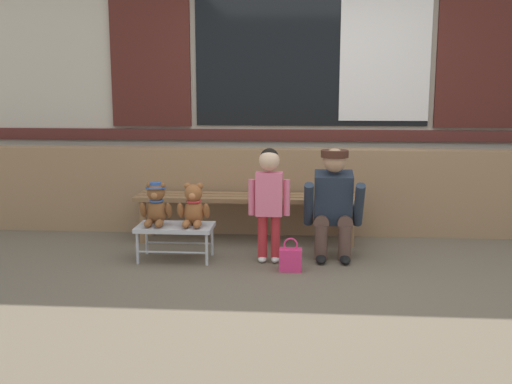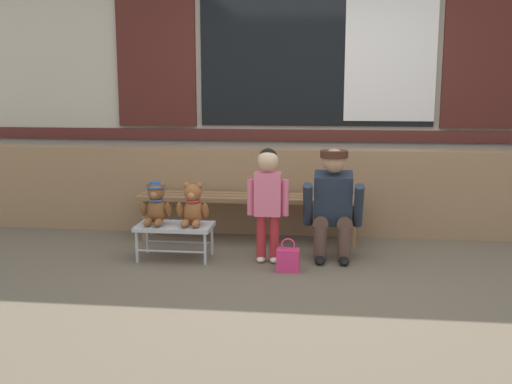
{
  "view_description": "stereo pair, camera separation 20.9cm",
  "coord_description": "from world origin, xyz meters",
  "views": [
    {
      "loc": [
        -0.09,
        -4.48,
        1.46
      ],
      "look_at": [
        -0.48,
        0.63,
        0.55
      ],
      "focal_mm": 42.05,
      "sensor_mm": 36.0,
      "label": 1
    },
    {
      "loc": [
        0.12,
        -4.46,
        1.46
      ],
      "look_at": [
        -0.48,
        0.63,
        0.55
      ],
      "focal_mm": 42.05,
      "sensor_mm": 36.0,
      "label": 2
    }
  ],
  "objects": [
    {
      "name": "small_display_bench",
      "position": [
        -1.15,
        0.38,
        0.27
      ],
      "size": [
        0.64,
        0.36,
        0.3
      ],
      "color": "#BCBCC1",
      "rests_on": "ground"
    },
    {
      "name": "shop_facade",
      "position": [
        0.0,
        1.94,
        1.65
      ],
      "size": [
        8.24,
        0.26,
        3.28
      ],
      "color": "beige",
      "rests_on": "ground"
    },
    {
      "name": "ground_plane",
      "position": [
        0.0,
        0.0,
        0.0
      ],
      "size": [
        60.0,
        60.0,
        0.0
      ],
      "primitive_type": "plane",
      "color": "brown"
    },
    {
      "name": "wooden_bench_long",
      "position": [
        -0.6,
        1.06,
        0.37
      ],
      "size": [
        2.1,
        0.4,
        0.44
      ],
      "color": "#8E6642",
      "rests_on": "ground"
    },
    {
      "name": "brick_low_wall",
      "position": [
        0.0,
        1.43,
        0.42
      ],
      "size": [
        8.07,
        0.25,
        0.85
      ],
      "primitive_type": "cube",
      "color": "#997551",
      "rests_on": "ground"
    },
    {
      "name": "child_standing",
      "position": [
        -0.35,
        0.39,
        0.59
      ],
      "size": [
        0.35,
        0.18,
        0.96
      ],
      "color": "#B7282D",
      "rests_on": "ground"
    },
    {
      "name": "teddy_bear_plain",
      "position": [
        -0.99,
        0.39,
        0.46
      ],
      "size": [
        0.28,
        0.26,
        0.36
      ],
      "color": "#93562D",
      "rests_on": "small_display_bench"
    },
    {
      "name": "adult_crouching",
      "position": [
        0.2,
        0.55,
        0.48
      ],
      "size": [
        0.5,
        0.49,
        0.95
      ],
      "color": "brown",
      "rests_on": "ground"
    },
    {
      "name": "teddy_bear_with_hat",
      "position": [
        -1.31,
        0.39,
        0.47
      ],
      "size": [
        0.28,
        0.27,
        0.36
      ],
      "color": "brown",
      "rests_on": "small_display_bench"
    },
    {
      "name": "handbag_on_ground",
      "position": [
        -0.16,
        0.14,
        0.1
      ],
      "size": [
        0.18,
        0.11,
        0.27
      ],
      "color": "#E53370",
      "rests_on": "ground"
    }
  ]
}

